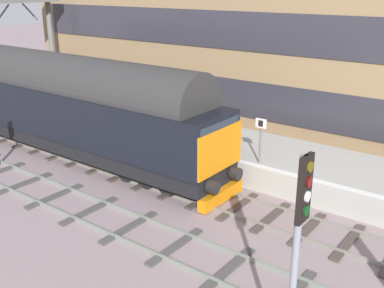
% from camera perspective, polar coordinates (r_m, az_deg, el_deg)
% --- Properties ---
extents(ground_plane, '(140.00, 140.00, 0.00)m').
position_cam_1_polar(ground_plane, '(18.93, -4.74, -4.51)').
color(ground_plane, gray).
rests_on(ground_plane, ground).
extents(track_main, '(2.50, 60.00, 0.15)m').
position_cam_1_polar(track_main, '(18.91, -4.74, -4.35)').
color(track_main, slate).
rests_on(track_main, ground).
extents(track_adjacent_west, '(2.50, 60.00, 0.15)m').
position_cam_1_polar(track_adjacent_west, '(16.78, -12.53, -7.99)').
color(track_adjacent_west, slate).
rests_on(track_adjacent_west, ground).
extents(station_platform, '(4.00, 44.00, 1.01)m').
position_cam_1_polar(station_platform, '(21.36, 1.62, -0.17)').
color(station_platform, '#A9A8A0').
rests_on(station_platform, ground).
extents(diesel_locomotive, '(2.74, 19.76, 4.68)m').
position_cam_1_polar(diesel_locomotive, '(22.78, -17.26, 5.40)').
color(diesel_locomotive, black).
rests_on(diesel_locomotive, ground).
extents(signal_post_mid, '(0.44, 0.22, 4.82)m').
position_cam_1_polar(signal_post_mid, '(8.87, 12.95, -11.54)').
color(signal_post_mid, gray).
rests_on(signal_post_mid, ground).
extents(platform_number_sign, '(0.10, 0.44, 1.78)m').
position_cam_1_polar(platform_number_sign, '(17.71, 8.46, 1.27)').
color(platform_number_sign, slate).
rests_on(platform_number_sign, station_platform).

